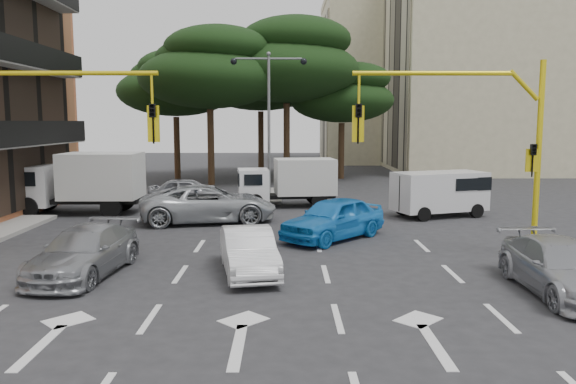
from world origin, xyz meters
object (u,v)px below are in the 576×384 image
(signal_mast_left, at_px, (30,131))
(street_lamp_center, at_px, (269,98))
(signal_mast_right, at_px, (481,131))
(car_white_hatch, at_px, (248,251))
(car_blue_compact, at_px, (333,218))
(car_silver_wagon, at_px, (84,252))
(box_truck_b, at_px, (287,183))
(van_white, at_px, (439,194))
(box_truck_a, at_px, (80,183))
(car_silver_cross_b, at_px, (189,191))
(car_silver_parked, at_px, (561,267))
(car_silver_cross_a, at_px, (209,204))

(signal_mast_left, bearing_deg, street_lamp_center, 64.09)
(signal_mast_right, height_order, car_white_hatch, signal_mast_right)
(car_blue_compact, relative_size, car_silver_wagon, 0.98)
(car_white_hatch, relative_size, box_truck_b, 0.79)
(street_lamp_center, xyz_separation_m, box_truck_b, (1.00, -3.70, -4.25))
(street_lamp_center, bearing_deg, van_white, -40.60)
(car_white_hatch, distance_m, box_truck_b, 12.31)
(van_white, bearing_deg, box_truck_a, -112.05)
(car_silver_wagon, height_order, box_truck_a, box_truck_a)
(car_blue_compact, xyz_separation_m, car_silver_cross_b, (-6.58, 8.37, -0.08))
(car_silver_parked, bearing_deg, street_lamp_center, 113.21)
(car_silver_cross_a, relative_size, box_truck_b, 1.17)
(car_silver_cross_a, bearing_deg, street_lamp_center, -26.04)
(box_truck_a, bearing_deg, car_silver_parked, -126.96)
(car_silver_wagon, bearing_deg, box_truck_a, 116.83)
(car_white_hatch, height_order, car_silver_parked, car_silver_parked)
(box_truck_b, bearing_deg, box_truck_a, 95.85)
(car_silver_wagon, bearing_deg, car_silver_parked, -1.62)
(car_silver_cross_a, height_order, car_silver_cross_b, car_silver_cross_a)
(car_silver_wagon, distance_m, car_silver_parked, 12.31)
(car_silver_cross_b, bearing_deg, van_white, -105.22)
(car_silver_parked, bearing_deg, box_truck_b, 115.17)
(box_truck_b, bearing_deg, car_silver_cross_b, 75.41)
(car_silver_cross_b, bearing_deg, car_silver_wagon, 179.22)
(signal_mast_right, xyz_separation_m, box_truck_a, (-15.21, 8.23, -2.50))
(car_silver_wagon, height_order, car_silver_parked, car_silver_parked)
(car_white_hatch, xyz_separation_m, box_truck_b, (1.13, 12.25, 0.55))
(signal_mast_left, bearing_deg, van_white, 27.11)
(car_silver_wagon, relative_size, car_silver_cross_a, 0.80)
(car_blue_compact, bearing_deg, car_silver_cross_a, -171.47)
(car_silver_cross_b, bearing_deg, box_truck_a, 123.98)
(car_blue_compact, relative_size, car_silver_cross_a, 0.79)
(signal_mast_right, relative_size, car_silver_wagon, 1.34)
(signal_mast_right, distance_m, car_silver_cross_b, 15.74)
(van_white, height_order, box_truck_a, box_truck_a)
(signal_mast_left, relative_size, street_lamp_center, 0.77)
(signal_mast_right, relative_size, car_white_hatch, 1.58)
(car_white_hatch, xyz_separation_m, car_silver_cross_a, (-2.16, 7.98, 0.15))
(street_lamp_center, bearing_deg, car_silver_cross_a, -106.03)
(car_white_hatch, xyz_separation_m, van_white, (7.81, 9.35, 0.38))
(car_silver_cross_a, bearing_deg, signal_mast_right, -133.65)
(signal_mast_right, bearing_deg, car_silver_wagon, -169.78)
(street_lamp_center, bearing_deg, signal_mast_left, -115.91)
(car_white_hatch, bearing_deg, van_white, 39.66)
(car_white_hatch, relative_size, van_white, 0.95)
(box_truck_b, bearing_deg, street_lamp_center, 8.51)
(box_truck_b, bearing_deg, car_blue_compact, -174.81)
(street_lamp_center, bearing_deg, box_truck_b, -74.86)
(car_silver_cross_b, xyz_separation_m, box_truck_b, (4.98, -0.70, 0.51))
(car_blue_compact, bearing_deg, signal_mast_right, 11.20)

